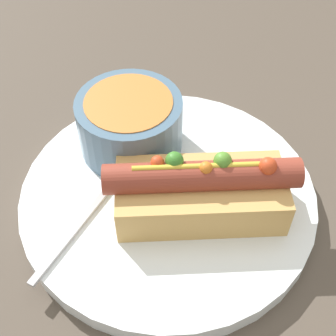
# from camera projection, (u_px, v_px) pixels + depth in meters

# --- Properties ---
(ground_plane) EXTENTS (4.00, 4.00, 0.00)m
(ground_plane) POSITION_uv_depth(u_px,v_px,m) (168.00, 202.00, 0.46)
(ground_plane) COLOR #4C4238
(dinner_plate) EXTENTS (0.28, 0.28, 0.02)m
(dinner_plate) POSITION_uv_depth(u_px,v_px,m) (168.00, 196.00, 0.46)
(dinner_plate) COLOR white
(dinner_plate) RESTS_ON ground_plane
(hot_dog) EXTENTS (0.17, 0.11, 0.07)m
(hot_dog) POSITION_uv_depth(u_px,v_px,m) (201.00, 190.00, 0.42)
(hot_dog) COLOR tan
(hot_dog) RESTS_ON dinner_plate
(soup_bowl) EXTENTS (0.10, 0.10, 0.06)m
(soup_bowl) POSITION_uv_depth(u_px,v_px,m) (130.00, 122.00, 0.47)
(soup_bowl) COLOR slate
(soup_bowl) RESTS_ON dinner_plate
(spoon) EXTENTS (0.13, 0.11, 0.01)m
(spoon) POSITION_uv_depth(u_px,v_px,m) (107.00, 189.00, 0.45)
(spoon) COLOR #B7B7BC
(spoon) RESTS_ON dinner_plate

